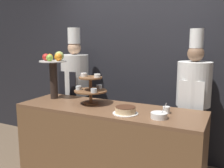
# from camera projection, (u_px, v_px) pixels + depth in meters

# --- Properties ---
(wall_back) EXTENTS (10.00, 0.06, 2.80)m
(wall_back) POSITION_uv_depth(u_px,v_px,m) (140.00, 59.00, 3.58)
(wall_back) COLOR #232328
(wall_back) RESTS_ON ground_plane
(buffet_counter) EXTENTS (2.09, 0.67, 0.93)m
(buffet_counter) POSITION_uv_depth(u_px,v_px,m) (108.00, 147.00, 2.86)
(buffet_counter) COLOR brown
(buffet_counter) RESTS_ON ground_plane
(tiered_stand) EXTENTS (0.38, 0.38, 0.36)m
(tiered_stand) POSITION_uv_depth(u_px,v_px,m) (91.00, 88.00, 2.90)
(tiered_stand) COLOR brown
(tiered_stand) RESTS_ON buffet_counter
(fruit_pedestal) EXTENTS (0.34, 0.34, 0.60)m
(fruit_pedestal) POSITION_uv_depth(u_px,v_px,m) (54.00, 68.00, 3.15)
(fruit_pedestal) COLOR #2D231E
(fruit_pedestal) RESTS_ON buffet_counter
(cake_round) EXTENTS (0.26, 0.26, 0.07)m
(cake_round) POSITION_uv_depth(u_px,v_px,m) (125.00, 110.00, 2.53)
(cake_round) COLOR white
(cake_round) RESTS_ON buffet_counter
(cup_white) EXTENTS (0.07, 0.07, 0.07)m
(cup_white) POSITION_uv_depth(u_px,v_px,m) (166.00, 110.00, 2.55)
(cup_white) COLOR white
(cup_white) RESTS_ON buffet_counter
(serving_bowl_near) EXTENTS (0.16, 0.16, 0.16)m
(serving_bowl_near) POSITION_uv_depth(u_px,v_px,m) (159.00, 115.00, 2.38)
(serving_bowl_near) COLOR white
(serving_bowl_near) RESTS_ON buffet_counter
(chef_left) EXTENTS (0.40, 0.40, 1.84)m
(chef_left) POSITION_uv_depth(u_px,v_px,m) (75.00, 86.00, 3.69)
(chef_left) COLOR #38332D
(chef_left) RESTS_ON ground_plane
(chef_center_left) EXTENTS (0.40, 0.40, 1.79)m
(chef_center_left) POSITION_uv_depth(u_px,v_px,m) (193.00, 99.00, 2.96)
(chef_center_left) COLOR #28282D
(chef_center_left) RESTS_ON ground_plane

